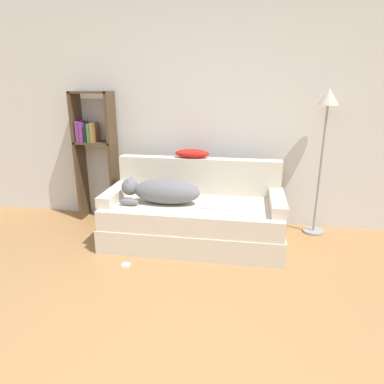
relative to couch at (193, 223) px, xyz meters
name	(u,v)px	position (x,y,z in m)	size (l,w,h in m)	color
wall_back	(209,111)	(0.07, 0.71, 1.13)	(7.93, 0.06, 2.70)	silver
couch	(193,223)	(0.00, 0.00, 0.00)	(1.88, 0.89, 0.46)	beige
couch_backrest	(199,175)	(0.00, 0.37, 0.43)	(1.84, 0.15, 0.40)	beige
couch_arm_left	(115,194)	(-0.87, -0.01, 0.29)	(0.15, 0.70, 0.11)	beige
couch_arm_right	(278,202)	(0.87, -0.01, 0.29)	(0.15, 0.70, 0.11)	beige
dog	(162,191)	(-0.32, -0.06, 0.36)	(0.84, 0.31, 0.27)	slate
laptop	(219,206)	(0.28, -0.09, 0.24)	(0.33, 0.23, 0.02)	silver
throw_pillow	(192,153)	(-0.08, 0.38, 0.69)	(0.39, 0.17, 0.10)	red
bookshelf	(94,148)	(-1.32, 0.52, 0.69)	(0.48, 0.26, 1.58)	#4C3823
floor_lamp	(326,123)	(1.34, 0.49, 1.04)	(0.23, 0.23, 1.61)	gray
power_adapter	(126,265)	(-0.55, -0.63, -0.21)	(0.07, 0.07, 0.02)	white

